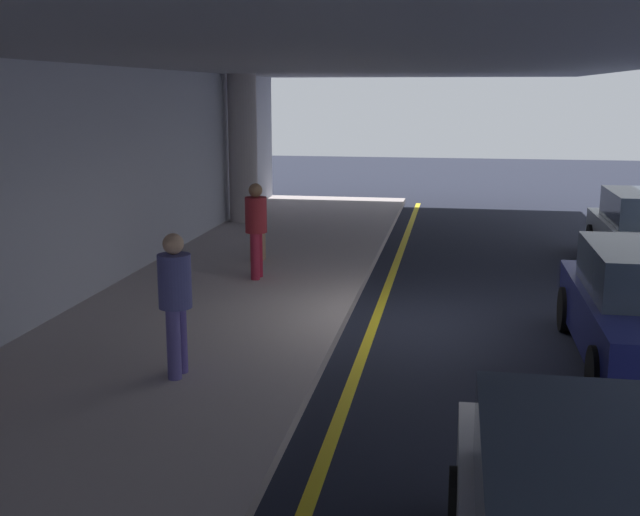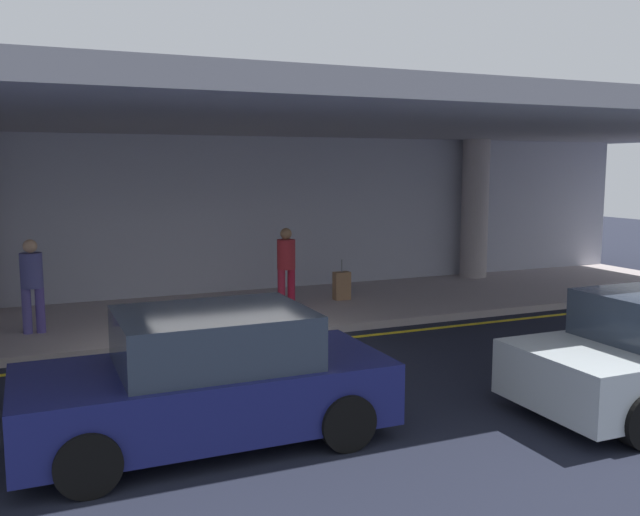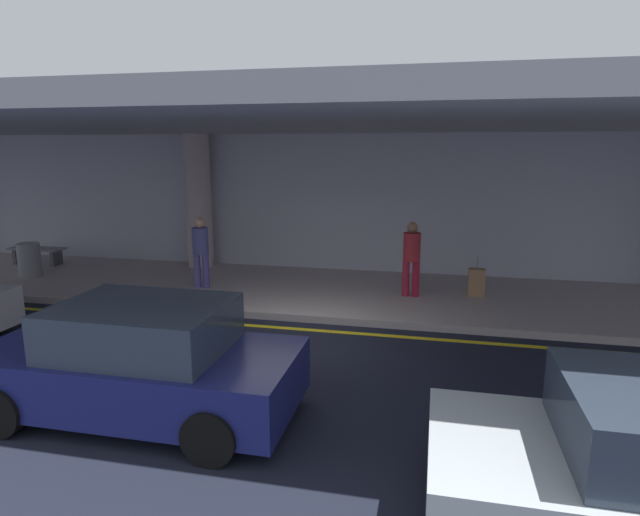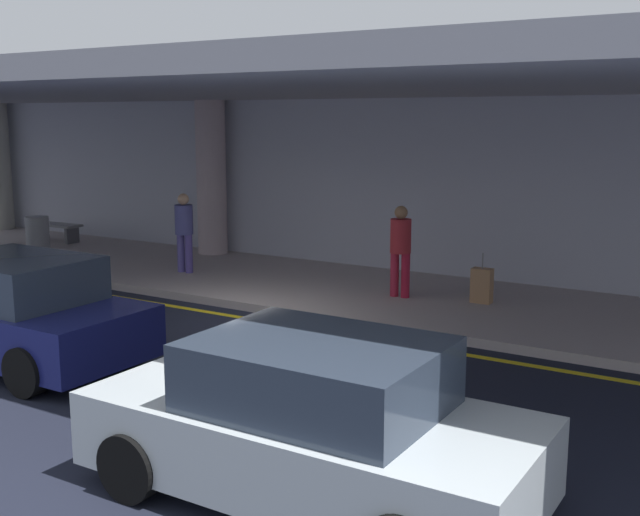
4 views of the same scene
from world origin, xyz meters
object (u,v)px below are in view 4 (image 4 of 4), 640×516
at_px(car_silver, 311,425).
at_px(traveler_with_luggage, 184,227).
at_px(support_column_left_mid, 211,178).
at_px(suitcase_upright_primary, 482,285).
at_px(car_navy, 13,312).
at_px(trash_bin_steel, 38,234).
at_px(bench_metal, 56,228).
at_px(person_waiting_for_ride, 401,245).

height_order(car_silver, traveler_with_luggage, traveler_with_luggage).
bearing_deg(support_column_left_mid, car_silver, -46.67).
bearing_deg(support_column_left_mid, traveler_with_luggage, -64.72).
bearing_deg(traveler_with_luggage, suitcase_upright_primary, -152.32).
distance_m(car_navy, trash_bin_steel, 8.83).
distance_m(car_silver, suitcase_upright_primary, 7.59).
relative_size(support_column_left_mid, suitcase_upright_primary, 4.06).
xyz_separation_m(support_column_left_mid, bench_metal, (-4.70, -0.79, -1.47)).
distance_m(person_waiting_for_ride, trash_bin_steel, 9.84).
bearing_deg(trash_bin_steel, person_waiting_for_ride, 0.78).
bearing_deg(bench_metal, suitcase_upright_primary, -3.53).
distance_m(car_navy, suitcase_upright_primary, 7.75).
relative_size(traveler_with_luggage, suitcase_upright_primary, 1.87).
bearing_deg(car_navy, trash_bin_steel, 134.78).
xyz_separation_m(bench_metal, trash_bin_steel, (0.81, -1.22, 0.07)).
distance_m(car_silver, person_waiting_for_ride, 7.61).
bearing_deg(support_column_left_mid, bench_metal, -170.46).
bearing_deg(support_column_left_mid, trash_bin_steel, -152.63).
bearing_deg(suitcase_upright_primary, bench_metal, 171.80).
height_order(support_column_left_mid, suitcase_upright_primary, support_column_left_mid).
xyz_separation_m(car_silver, car_navy, (-5.73, 1.24, 0.00)).
relative_size(suitcase_upright_primary, bench_metal, 0.56).
height_order(car_navy, person_waiting_for_ride, person_waiting_for_ride).
distance_m(support_column_left_mid, car_silver, 12.48).
bearing_deg(person_waiting_for_ride, support_column_left_mid, 97.64).
distance_m(car_silver, bench_metal, 15.58).
xyz_separation_m(car_navy, person_waiting_for_ride, (3.14, 5.91, 0.40)).
xyz_separation_m(car_silver, person_waiting_for_ride, (-2.59, 7.15, 0.40)).
bearing_deg(trash_bin_steel, suitcase_upright_primary, 2.43).
xyz_separation_m(car_navy, suitcase_upright_primary, (4.58, 6.25, -0.25)).
xyz_separation_m(support_column_left_mid, traveler_with_luggage, (1.03, -2.19, -0.86)).
xyz_separation_m(car_silver, suitcase_upright_primary, (-1.15, 7.50, -0.25)).
bearing_deg(car_navy, bench_metal, 132.57).
bearing_deg(support_column_left_mid, person_waiting_for_ride, -17.59).
relative_size(traveler_with_luggage, bench_metal, 1.05).
xyz_separation_m(person_waiting_for_ride, trash_bin_steel, (-9.82, -0.13, -0.54)).
height_order(support_column_left_mid, car_silver, support_column_left_mid).
distance_m(support_column_left_mid, bench_metal, 4.99).
bearing_deg(traveler_with_luggage, person_waiting_for_ride, -154.61).
bearing_deg(person_waiting_for_ride, suitcase_upright_primary, -51.29).
relative_size(support_column_left_mid, car_navy, 0.89).
bearing_deg(bench_metal, support_column_left_mid, 9.54).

